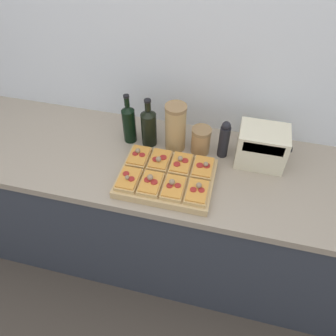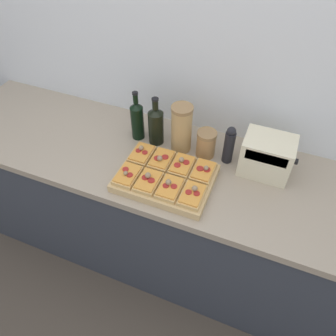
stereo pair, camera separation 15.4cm
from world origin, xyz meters
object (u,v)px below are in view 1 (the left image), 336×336
Objects in this scene: cutting_board at (166,178)px; grain_jar_tall at (175,127)px; wine_bottle at (149,126)px; pepper_mill at (224,139)px; grain_jar_short at (201,140)px; toaster_oven at (262,146)px; olive_oil_bottle at (129,123)px.

grain_jar_tall reaches higher than cutting_board.
pepper_mill is (0.39, -0.00, -0.01)m from wine_bottle.
grain_jar_short is (0.12, 0.25, 0.05)m from cutting_board.
grain_jar_short is at bearing 0.00° from grain_jar_tall.
pepper_mill is (0.25, 0.00, -0.03)m from grain_jar_tall.
grain_jar_tall is (0.14, -0.00, 0.02)m from wine_bottle.
grain_jar_short is (0.27, 0.00, -0.04)m from wine_bottle.
grain_jar_short is 0.56× the size of toaster_oven.
wine_bottle reaches higher than grain_jar_short.
cutting_board is 1.72× the size of toaster_oven.
grain_jar_tall is 1.01× the size of toaster_oven.
olive_oil_bottle is 0.38m from grain_jar_short.
olive_oil_bottle is at bearing 180.00° from grain_jar_tall.
wine_bottle is 1.87× the size of grain_jar_short.
wine_bottle is 1.29× the size of pepper_mill.
pepper_mill is at bearing 179.74° from toaster_oven.
cutting_board is 2.11× the size of pepper_mill.
pepper_mill reaches higher than toaster_oven.
olive_oil_bottle is 1.34× the size of pepper_mill.
pepper_mill is (0.50, 0.00, -0.01)m from olive_oil_bottle.
grain_jar_tall is at bearing 94.11° from cutting_board.
olive_oil_bottle is 0.68m from toaster_oven.
pepper_mill is (0.23, 0.25, 0.08)m from cutting_board.
wine_bottle is (-0.16, 0.25, 0.09)m from cutting_board.
olive_oil_bottle is at bearing -180.00° from wine_bottle.
olive_oil_bottle is 1.08× the size of grain_jar_tall.
grain_jar_tall is at bearing -0.00° from wine_bottle.
cutting_board is 1.70× the size of grain_jar_tall.
grain_jar_tall is at bearing 0.00° from olive_oil_bottle.
toaster_oven is at bearing -0.16° from grain_jar_short.
olive_oil_bottle is at bearing -180.00° from grain_jar_short.
wine_bottle is 0.28m from grain_jar_short.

